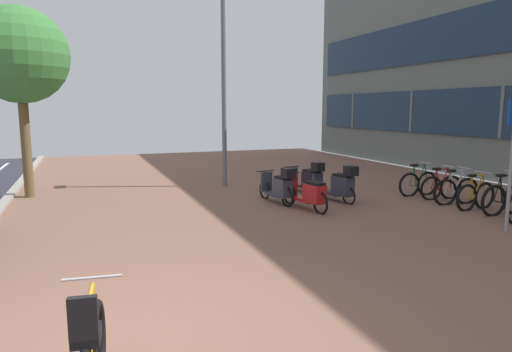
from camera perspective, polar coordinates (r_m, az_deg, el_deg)
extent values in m
cube|color=brown|center=(7.32, 27.44, -11.89)|extent=(14.40, 40.00, 0.05)
cube|color=#5D645E|center=(16.56, 28.73, 7.08)|extent=(0.10, 0.12, 1.67)
cube|color=#5D645E|center=(19.59, 19.13, 7.73)|extent=(0.10, 0.12, 1.67)
cube|color=#5D645E|center=(23.02, 12.22, 8.06)|extent=(0.10, 0.12, 1.67)
torus|color=black|center=(4.47, -19.40, -19.45)|extent=(0.17, 0.78, 0.78)
cylinder|color=#B8851C|center=(4.09, -19.98, -17.80)|extent=(0.08, 0.34, 0.68)
cylinder|color=#B8851C|center=(3.92, -20.29, -19.50)|extent=(0.05, 0.15, 0.62)
cylinder|color=#B8851C|center=(3.92, -20.30, -14.14)|extent=(0.09, 0.43, 0.09)
cylinder|color=#B8851C|center=(3.79, -20.54, -20.08)|extent=(0.05, 0.18, 0.57)
cylinder|color=#B8851C|center=(4.28, -19.69, -16.21)|extent=(0.05, 0.16, 0.62)
cube|color=black|center=(3.72, -20.67, -15.17)|extent=(0.12, 0.23, 0.06)
cylinder|color=#ADADB2|center=(4.09, -20.04, -12.02)|extent=(0.48, 0.08, 0.02)
cube|color=black|center=(3.70, -20.71, -18.37)|extent=(0.23, 0.26, 0.10)
cube|color=black|center=(3.54, -21.06, -16.49)|extent=(0.21, 0.08, 0.32)
torus|color=black|center=(11.50, 27.89, -2.83)|extent=(0.75, 0.08, 0.75)
cylinder|color=black|center=(11.76, 29.30, -1.35)|extent=(0.33, 0.04, 0.66)
cylinder|color=black|center=(11.61, 28.64, -1.55)|extent=(0.14, 0.04, 0.60)
cylinder|color=black|center=(11.68, 29.23, 0.06)|extent=(0.41, 0.04, 0.09)
cylinder|color=black|center=(11.60, 28.31, -2.89)|extent=(0.26, 0.03, 0.08)
cylinder|color=black|center=(11.51, 28.23, -1.47)|extent=(0.17, 0.03, 0.55)
cube|color=black|center=(11.52, 28.59, 0.07)|extent=(0.22, 0.09, 0.06)
torus|color=black|center=(11.78, 25.11, -2.54)|extent=(0.68, 0.12, 0.68)
torus|color=black|center=(12.26, 26.96, -2.26)|extent=(0.68, 0.12, 0.68)
cylinder|color=#B9881E|center=(12.03, 26.31, -1.22)|extent=(0.31, 0.06, 0.60)
cylinder|color=#B9881E|center=(11.89, 25.75, -1.40)|extent=(0.14, 0.05, 0.54)
cylinder|color=#B9881E|center=(11.95, 26.25, 0.03)|extent=(0.38, 0.06, 0.08)
cylinder|color=#B9881E|center=(11.88, 25.46, -2.59)|extent=(0.24, 0.05, 0.07)
cylinder|color=#B9881E|center=(11.79, 25.39, -1.34)|extent=(0.16, 0.04, 0.50)
cylinder|color=#B9881E|center=(12.17, 26.88, -1.04)|extent=(0.14, 0.04, 0.54)
cube|color=black|center=(11.80, 25.69, 0.05)|extent=(0.23, 0.11, 0.06)
cylinder|color=#ADADB2|center=(12.09, 26.82, 0.43)|extent=(0.06, 0.48, 0.02)
torus|color=black|center=(12.26, 22.85, -1.95)|extent=(0.71, 0.13, 0.70)
torus|color=black|center=(12.67, 25.13, -1.76)|extent=(0.71, 0.13, 0.70)
cylinder|color=#B6B1BA|center=(12.47, 24.31, -0.69)|extent=(0.32, 0.06, 0.62)
cylinder|color=#B6B1BA|center=(12.34, 23.61, -0.84)|extent=(0.14, 0.05, 0.56)
cylinder|color=#B6B1BA|center=(12.39, 24.20, 0.56)|extent=(0.39, 0.07, 0.08)
cylinder|color=#B6B1BA|center=(12.34, 23.29, -2.02)|extent=(0.25, 0.05, 0.08)
cylinder|color=#B6B1BA|center=(12.26, 23.18, -0.76)|extent=(0.17, 0.04, 0.51)
cylinder|color=#B6B1BA|center=(12.59, 25.01, -0.54)|extent=(0.15, 0.04, 0.56)
cube|color=black|center=(12.27, 23.51, 0.60)|extent=(0.23, 0.11, 0.06)
cylinder|color=#ADADB2|center=(12.51, 24.90, 0.93)|extent=(0.07, 0.48, 0.02)
torus|color=black|center=(12.81, 21.32, -1.50)|extent=(0.67, 0.14, 0.67)
torus|color=black|center=(13.18, 23.45, -1.35)|extent=(0.67, 0.14, 0.67)
cylinder|color=maroon|center=(12.99, 22.67, -0.36)|extent=(0.30, 0.07, 0.59)
cylinder|color=maroon|center=(12.88, 22.02, -0.49)|extent=(0.14, 0.05, 0.54)
cylinder|color=maroon|center=(12.93, 22.57, 0.79)|extent=(0.37, 0.07, 0.08)
cylinder|color=maroon|center=(12.88, 21.72, -1.57)|extent=(0.24, 0.05, 0.07)
cylinder|color=maroon|center=(12.81, 21.62, -0.41)|extent=(0.16, 0.04, 0.49)
cylinder|color=maroon|center=(13.10, 23.33, -0.22)|extent=(0.14, 0.05, 0.54)
cube|color=black|center=(12.81, 21.93, 0.84)|extent=(0.23, 0.11, 0.06)
cylinder|color=#ADADB2|center=(13.03, 23.22, 1.13)|extent=(0.07, 0.48, 0.02)
torus|color=black|center=(13.11, 18.85, -1.09)|extent=(0.70, 0.07, 0.70)
torus|color=black|center=(13.51, 20.85, -0.92)|extent=(0.70, 0.07, 0.70)
cylinder|color=#2C6335|center=(13.31, 20.12, 0.09)|extent=(0.30, 0.04, 0.61)
cylinder|color=#2C6335|center=(13.19, 19.51, -0.06)|extent=(0.13, 0.04, 0.56)
cylinder|color=#2C6335|center=(13.24, 20.02, 1.26)|extent=(0.37, 0.04, 0.08)
cylinder|color=#2C6335|center=(13.19, 19.23, -1.16)|extent=(0.24, 0.03, 0.08)
cylinder|color=#2C6335|center=(13.11, 19.13, 0.02)|extent=(0.16, 0.03, 0.51)
cylinder|color=#2C6335|center=(13.43, 20.74, 0.23)|extent=(0.14, 0.03, 0.56)
cube|color=black|center=(13.12, 19.41, 1.29)|extent=(0.22, 0.09, 0.06)
cylinder|color=#ADADB2|center=(13.35, 20.63, 1.60)|extent=(0.02, 0.48, 0.02)
torus|color=black|center=(11.16, 3.96, -2.69)|extent=(0.11, 0.53, 0.52)
torus|color=black|center=(12.13, 1.09, -1.75)|extent=(0.11, 0.53, 0.52)
cube|color=#363946|center=(11.65, 2.47, -2.32)|extent=(0.35, 0.67, 0.08)
cube|color=#363946|center=(11.29, 3.42, -1.50)|extent=(0.36, 0.54, 0.45)
cube|color=black|center=(11.25, 3.43, -0.22)|extent=(0.31, 0.49, 0.06)
cylinder|color=#363946|center=(12.07, 1.16, -0.56)|extent=(0.08, 0.13, 0.53)
cube|color=#363946|center=(12.01, 1.33, -0.72)|extent=(0.33, 0.12, 0.52)
cylinder|color=black|center=(12.01, 1.22, 0.65)|extent=(0.52, 0.09, 0.03)
cube|color=black|center=(11.01, 4.13, 0.37)|extent=(0.31, 0.31, 0.24)
torus|color=black|center=(11.63, 11.67, -2.51)|extent=(0.14, 0.47, 0.47)
torus|color=black|center=(12.61, 7.51, -1.55)|extent=(0.14, 0.47, 0.47)
cube|color=#333442|center=(12.12, 9.50, -2.11)|extent=(0.42, 0.78, 0.08)
cube|color=#333442|center=(11.76, 10.90, -1.25)|extent=(0.41, 0.63, 0.49)
cube|color=black|center=(11.72, 10.94, 0.08)|extent=(0.36, 0.57, 0.06)
cylinder|color=#333442|center=(12.55, 7.60, -0.52)|extent=(0.09, 0.13, 0.47)
cube|color=#333442|center=(12.50, 7.82, -0.66)|extent=(0.33, 0.14, 0.46)
cylinder|color=black|center=(12.50, 7.69, 0.51)|extent=(0.52, 0.13, 0.03)
cube|color=black|center=(11.49, 11.94, 0.64)|extent=(0.33, 0.33, 0.24)
torus|color=black|center=(12.58, 7.65, -1.58)|extent=(0.10, 0.47, 0.47)
torus|color=black|center=(13.66, 4.39, -0.72)|extent=(0.10, 0.47, 0.47)
cube|color=black|center=(13.12, 5.95, -1.23)|extent=(0.37, 0.77, 0.08)
cube|color=black|center=(12.73, 7.04, -0.51)|extent=(0.37, 0.62, 0.45)
cube|color=black|center=(12.70, 7.06, 0.64)|extent=(0.32, 0.56, 0.06)
cylinder|color=black|center=(13.60, 4.46, 0.22)|extent=(0.08, 0.13, 0.47)
cube|color=black|center=(13.54, 4.63, 0.10)|extent=(0.33, 0.12, 0.46)
cylinder|color=black|center=(13.55, 4.52, 1.18)|extent=(0.52, 0.09, 0.03)
cube|color=black|center=(12.44, 7.84, 1.16)|extent=(0.31, 0.31, 0.24)
torus|color=black|center=(10.48, 8.15, -3.43)|extent=(0.13, 0.55, 0.55)
torus|color=black|center=(11.50, 4.26, -2.29)|extent=(0.13, 0.55, 0.55)
cube|color=#B01A1E|center=(10.99, 6.11, -2.96)|extent=(0.38, 0.75, 0.08)
cube|color=#B01A1E|center=(10.62, 7.41, -2.20)|extent=(0.38, 0.60, 0.43)
cube|color=black|center=(10.58, 7.44, -0.88)|extent=(0.33, 0.55, 0.06)
cylinder|color=#B01A1E|center=(11.43, 4.34, -0.97)|extent=(0.09, 0.13, 0.55)
cube|color=#B01A1E|center=(11.38, 4.55, -1.15)|extent=(0.33, 0.13, 0.55)
cylinder|color=black|center=(11.37, 4.43, 0.37)|extent=(0.52, 0.10, 0.03)
cylinder|color=gray|center=(10.00, 29.61, 1.02)|extent=(0.07, 0.07, 2.59)
cylinder|color=slate|center=(13.97, -4.10, 10.56)|extent=(0.14, 0.14, 5.80)
cylinder|color=brown|center=(13.67, -27.11, 3.63)|extent=(0.25, 0.25, 2.91)
sphere|color=#3E823B|center=(13.71, -27.80, 13.41)|extent=(2.52, 2.52, 2.52)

